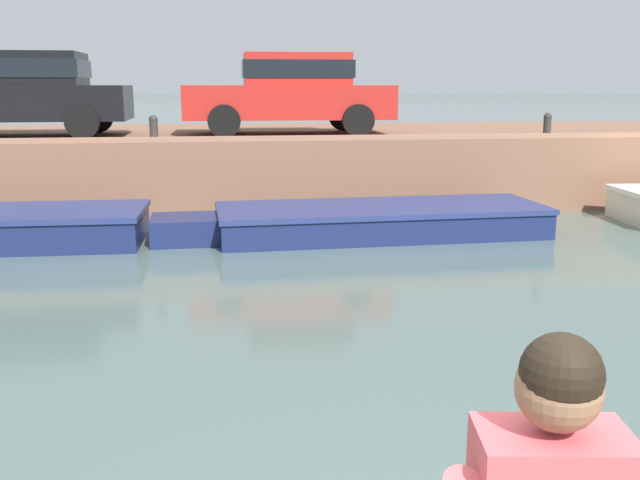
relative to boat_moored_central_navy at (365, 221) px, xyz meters
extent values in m
plane|color=#4C605B|center=(-1.51, -3.63, -0.23)|extent=(400.00, 400.00, 0.00)
cube|color=brown|center=(-1.51, 4.59, 0.45)|extent=(60.00, 6.00, 1.36)
cube|color=#9F6C52|center=(-1.51, 1.71, 1.17)|extent=(60.00, 0.24, 0.08)
cube|color=brown|center=(-5.39, 0.08, 0.14)|extent=(0.27, 1.48, 0.06)
cube|color=navy|center=(0.25, 0.01, -0.04)|extent=(5.07, 1.86, 0.39)
cube|color=navy|center=(-2.76, -0.09, -0.04)|extent=(1.03, 0.97, 0.39)
cube|color=navy|center=(0.25, 0.01, 0.19)|extent=(5.14, 1.93, 0.08)
cube|color=brown|center=(0.62, 0.02, 0.09)|extent=(0.29, 1.53, 0.06)
cube|color=black|center=(-5.83, 3.46, 1.75)|extent=(3.87, 1.74, 0.64)
cube|color=black|center=(-5.68, 3.46, 2.37)|extent=(1.94, 1.52, 0.60)
cube|color=black|center=(-5.68, 3.46, 2.37)|extent=(2.02, 1.56, 0.33)
cylinder|color=black|center=(-4.63, 2.59, 1.43)|extent=(0.60, 0.18, 0.60)
cylinder|color=black|center=(-4.64, 4.34, 1.43)|extent=(0.60, 0.18, 0.60)
cube|color=#B2231E|center=(-0.86, 3.46, 1.75)|extent=(4.04, 1.85, 0.64)
cube|color=#B2231E|center=(-0.70, 3.45, 2.37)|extent=(2.03, 1.60, 0.60)
cube|color=black|center=(-0.70, 3.45, 2.37)|extent=(2.11, 1.63, 0.33)
cylinder|color=black|center=(-2.12, 2.57, 1.43)|extent=(0.60, 0.19, 0.60)
cylinder|color=black|center=(-2.09, 4.39, 1.43)|extent=(0.60, 0.19, 0.60)
cylinder|color=black|center=(0.36, 2.53, 1.43)|extent=(0.60, 0.19, 0.60)
cylinder|color=black|center=(0.40, 4.34, 1.43)|extent=(0.60, 0.19, 0.60)
cylinder|color=#2D2B28|center=(-3.32, 1.84, 1.30)|extent=(0.14, 0.14, 0.35)
sphere|color=#2D2B28|center=(-3.32, 1.84, 1.50)|extent=(0.15, 0.15, 0.15)
cylinder|color=#2D2B28|center=(3.78, 1.84, 1.30)|extent=(0.14, 0.14, 0.35)
sphere|color=#2D2B28|center=(3.78, 1.84, 1.50)|extent=(0.15, 0.15, 0.15)
sphere|color=brown|center=(-1.48, -9.28, 1.38)|extent=(0.20, 0.20, 0.20)
sphere|color=black|center=(-1.48, -9.29, 1.42)|extent=(0.19, 0.19, 0.19)
camera|label=1|loc=(-2.23, -10.70, 2.06)|focal=40.00mm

